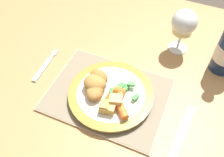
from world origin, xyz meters
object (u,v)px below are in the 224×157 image
at_px(fork, 44,67).
at_px(dinner_plate, 111,94).
at_px(wine_glass, 184,24).
at_px(dining_table, 122,96).
at_px(table_knife, 178,143).

bearing_deg(fork, dinner_plate, -5.54).
bearing_deg(wine_glass, dinner_plate, -114.65).
height_order(dining_table, fork, fork).
height_order(dining_table, table_knife, table_knife).
distance_m(dining_table, table_knife, 0.25).
xyz_separation_m(dining_table, table_knife, (0.20, -0.13, 0.08)).
xyz_separation_m(table_knife, wine_glass, (-0.08, 0.32, 0.10)).
bearing_deg(wine_glass, fork, -145.48).
distance_m(dining_table, dinner_plate, 0.12).
bearing_deg(dinner_plate, wine_glass, 65.35).
bearing_deg(table_knife, dinner_plate, 163.60).
xyz_separation_m(dinner_plate, fork, (-0.23, 0.02, -0.01)).
relative_size(dining_table, table_knife, 7.40).
bearing_deg(wine_glass, table_knife, -76.07).
distance_m(dinner_plate, fork, 0.23).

